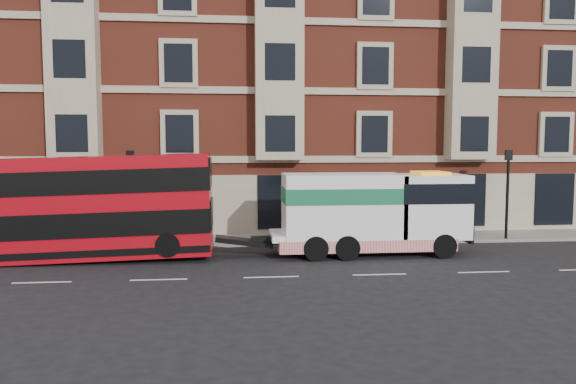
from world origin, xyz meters
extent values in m
plane|color=black|center=(0.00, 0.00, 0.00)|extent=(120.00, 120.00, 0.00)
cube|color=slate|center=(0.00, 7.50, 0.07)|extent=(90.00, 3.00, 0.15)
cube|color=brown|center=(0.50, 15.00, 9.00)|extent=(45.00, 12.00, 18.00)
cylinder|color=black|center=(-6.00, 6.20, 2.15)|extent=(0.14, 0.14, 4.00)
cube|color=black|center=(-6.00, 6.20, 4.25)|extent=(0.35, 0.15, 0.50)
cylinder|color=black|center=(12.00, 6.20, 2.15)|extent=(0.14, 0.14, 4.00)
cube|color=black|center=(12.00, 6.20, 4.25)|extent=(0.35, 0.15, 0.50)
cube|color=#AB0914|center=(-7.54, 3.70, 2.21)|extent=(10.52, 2.35, 4.13)
cube|color=black|center=(-7.54, 3.70, 1.60)|extent=(10.56, 2.41, 0.99)
cube|color=black|center=(-7.54, 3.70, 3.29)|extent=(10.56, 2.41, 0.94)
cylinder|color=black|center=(-11.11, 4.76, 0.49)|extent=(0.98, 0.30, 0.98)
cylinder|color=black|center=(-3.97, 2.64, 0.77)|extent=(0.98, 0.30, 0.98)
cylinder|color=black|center=(-3.97, 4.76, 0.77)|extent=(0.98, 0.30, 0.98)
cube|color=white|center=(4.46, 3.70, 0.89)|extent=(8.46, 2.16, 0.28)
cube|color=white|center=(7.18, 3.70, 2.11)|extent=(3.01, 2.35, 2.72)
cube|color=white|center=(3.33, 3.70, 2.16)|extent=(5.07, 2.35, 2.72)
cube|color=#16673D|center=(3.33, 3.70, 2.63)|extent=(5.12, 2.39, 0.66)
cube|color=red|center=(4.27, 3.70, 0.56)|extent=(7.52, 2.41, 0.52)
cylinder|color=black|center=(7.46, 2.64, 0.52)|extent=(1.03, 0.33, 1.03)
cylinder|color=black|center=(7.46, 4.76, 0.52)|extent=(1.03, 0.33, 1.03)
cylinder|color=black|center=(3.33, 2.64, 0.52)|extent=(1.03, 0.38, 1.03)
cylinder|color=black|center=(3.33, 4.76, 0.52)|extent=(1.03, 0.38, 1.03)
cylinder|color=black|center=(2.01, 2.64, 0.52)|extent=(1.03, 0.38, 1.03)
cylinder|color=black|center=(2.01, 4.76, 0.52)|extent=(1.03, 0.38, 1.03)
camera|label=1|loc=(-1.36, -19.89, 4.84)|focal=35.00mm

